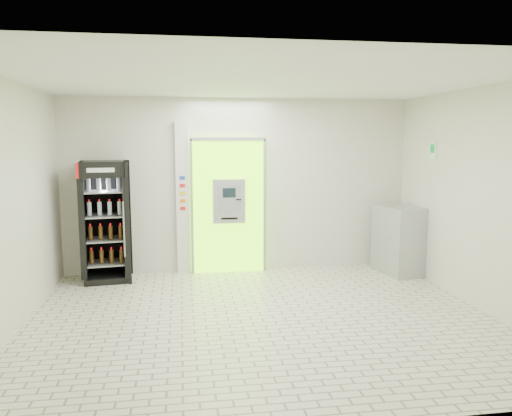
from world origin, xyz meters
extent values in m
plane|color=beige|center=(0.00, 0.00, 0.00)|extent=(6.00, 6.00, 0.00)
plane|color=silver|center=(0.00, 2.50, 1.50)|extent=(6.00, 0.00, 6.00)
plane|color=silver|center=(0.00, -2.50, 1.50)|extent=(6.00, 0.00, 6.00)
plane|color=silver|center=(-3.00, 0.00, 1.50)|extent=(0.00, 5.00, 5.00)
plane|color=silver|center=(3.00, 0.00, 1.50)|extent=(0.00, 5.00, 5.00)
plane|color=white|center=(0.00, 0.00, 3.00)|extent=(6.00, 6.00, 0.00)
cube|color=#78EA0B|center=(-0.20, 2.43, 1.15)|extent=(1.20, 0.12, 2.30)
cube|color=gray|center=(-0.20, 2.36, 2.30)|extent=(1.28, 0.04, 0.06)
cube|color=gray|center=(-0.83, 2.36, 1.15)|extent=(0.04, 0.04, 2.30)
cube|color=gray|center=(0.43, 2.36, 1.15)|extent=(0.04, 0.04, 2.30)
cube|color=black|center=(-0.10, 2.38, 0.50)|extent=(0.62, 0.01, 0.67)
cube|color=black|center=(-0.54, 2.38, 1.98)|extent=(0.22, 0.01, 0.18)
cube|color=#9FA1A6|center=(-0.20, 2.32, 1.25)|extent=(0.55, 0.12, 0.75)
cube|color=black|center=(-0.20, 2.25, 1.40)|extent=(0.22, 0.01, 0.16)
cube|color=gray|center=(-0.20, 2.25, 1.12)|extent=(0.16, 0.01, 0.12)
cube|color=black|center=(-0.04, 2.25, 1.28)|extent=(0.09, 0.01, 0.02)
cube|color=black|center=(-0.20, 2.25, 0.96)|extent=(0.28, 0.01, 0.03)
cube|color=silver|center=(-0.98, 2.45, 1.30)|extent=(0.22, 0.10, 2.60)
cube|color=#193FB2|center=(-0.98, 2.40, 1.65)|extent=(0.09, 0.01, 0.06)
cube|color=red|center=(-0.98, 2.40, 1.52)|extent=(0.09, 0.01, 0.06)
cube|color=yellow|center=(-0.98, 2.40, 1.39)|extent=(0.09, 0.01, 0.06)
cube|color=orange|center=(-0.98, 2.40, 1.26)|extent=(0.09, 0.01, 0.06)
cube|color=red|center=(-0.98, 2.40, 1.13)|extent=(0.09, 0.01, 0.06)
cube|color=black|center=(-2.22, 2.16, 0.98)|extent=(0.81, 0.75, 1.95)
cube|color=black|center=(-2.22, 2.47, 0.98)|extent=(0.73, 0.14, 1.95)
cube|color=#BA090C|center=(-2.22, 1.83, 1.83)|extent=(0.71, 0.10, 0.23)
cube|color=white|center=(-2.22, 1.82, 1.83)|extent=(0.41, 0.06, 0.07)
cube|color=black|center=(-2.22, 2.16, 0.05)|extent=(0.81, 0.75, 0.10)
cylinder|color=gray|center=(-1.90, 1.81, 0.90)|extent=(0.03, 0.03, 0.88)
cube|color=gray|center=(-2.22, 2.16, 0.29)|extent=(0.68, 0.64, 0.02)
cube|color=gray|center=(-2.22, 2.16, 0.68)|extent=(0.68, 0.64, 0.02)
cube|color=gray|center=(-2.22, 2.16, 1.07)|extent=(0.68, 0.64, 0.02)
cube|color=gray|center=(-2.22, 2.16, 1.47)|extent=(0.68, 0.64, 0.02)
cube|color=#9FA1A6|center=(2.70, 1.86, 0.58)|extent=(0.72, 0.96, 1.17)
cube|color=gray|center=(2.41, 1.86, 0.64)|extent=(0.14, 0.85, 0.01)
cube|color=white|center=(2.99, 1.40, 2.12)|extent=(0.02, 0.22, 0.26)
cube|color=#0C8B33|center=(2.98, 1.40, 2.15)|extent=(0.00, 0.14, 0.14)
camera|label=1|loc=(-1.00, -6.09, 2.29)|focal=35.00mm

